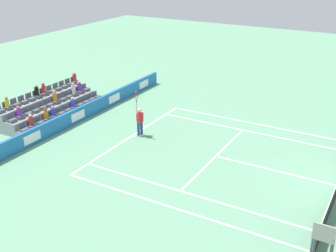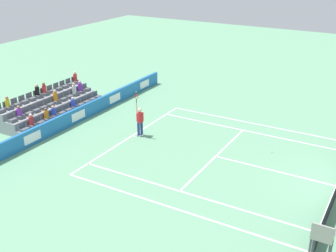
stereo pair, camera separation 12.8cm
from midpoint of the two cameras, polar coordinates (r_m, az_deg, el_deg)
The scene contains 13 objects.
line_baseline at distance 25.77m, azimuth -4.96°, elevation -1.30°, with size 10.97×0.10×0.01m, color white.
line_service at distance 23.37m, azimuth 6.27°, elevation -4.03°, with size 8.23×0.10×0.01m, color white.
line_centre_service at distance 22.47m, azimuth 13.79°, elevation -5.76°, with size 0.10×6.40×0.01m, color white.
line_singles_sideline_left at distance 19.93m, azimuth 2.66°, elevation -9.02°, with size 0.10×11.89×0.01m, color white.
line_singles_sideline_right at distance 26.73m, azimuth 10.72°, elevation -0.72°, with size 0.10×11.89×0.01m, color white.
line_doubles_sideline_left at distance 18.91m, azimuth 0.73°, elevation -10.94°, with size 0.10×11.89×0.01m, color white.
line_doubles_sideline_right at distance 27.93m, azimuth 11.67°, elevation 0.26°, with size 0.10×11.89×0.01m, color white.
line_centre_mark at distance 25.72m, azimuth -4.78°, elevation -1.35°, with size 0.10×0.20×0.01m, color white.
sponsor_barrier at distance 28.06m, azimuth -12.22°, elevation 1.38°, with size 19.64×0.22×0.97m.
tennis_player at distance 25.35m, azimuth -3.95°, elevation 0.73°, with size 0.51×0.42×2.85m.
umpire_chair at distance 15.47m, azimuth 19.78°, elevation -14.34°, with size 0.70×0.70×2.34m.
stadium_stand at distance 29.55m, azimuth -15.62°, elevation 2.30°, with size 7.44×2.85×2.20m.
loose_tennis_ball at distance 24.32m, azimuth 13.55°, elevation -3.37°, with size 0.07×0.07×0.07m, color #D1E533.
Camera 1 is at (19.29, 1.54, 10.54)m, focal length 45.59 mm.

